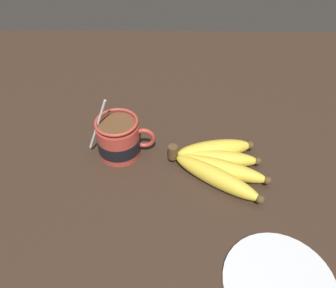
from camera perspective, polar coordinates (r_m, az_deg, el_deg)
The scene contains 4 objects.
table at distance 70.63cm, azimuth -5.07°, elevation -4.02°, with size 128.57×128.57×3.46cm.
coffee_mug at distance 69.07cm, azimuth -8.51°, elevation 0.84°, with size 14.25×9.02×13.86cm.
banana_bunch at distance 66.88cm, azimuth 8.55°, elevation -3.31°, with size 20.03×17.72×4.37cm.
small_plate at distance 56.67cm, azimuth 18.84°, elevation -22.02°, with size 17.29×17.29×0.60cm.
Camera 1 is at (6.82, -47.87, 53.22)cm, focal length 35.00 mm.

